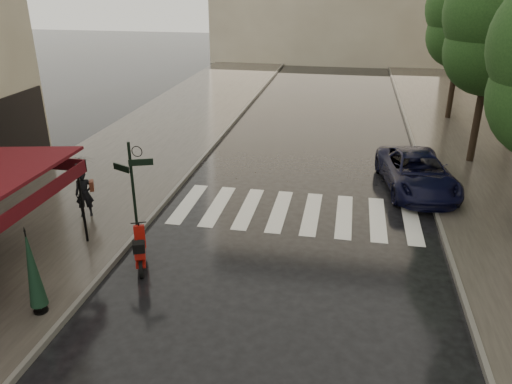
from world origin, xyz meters
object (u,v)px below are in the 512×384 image
(pedestrian_with_umbrella, at_px, (81,169))
(scooter, at_px, (140,251))
(parked_car, at_px, (417,172))
(parasol_back, at_px, (32,269))

(pedestrian_with_umbrella, relative_size, scooter, 1.59)
(scooter, bearing_deg, pedestrian_with_umbrella, 117.35)
(pedestrian_with_umbrella, distance_m, parked_car, 11.41)
(parasol_back, bearing_deg, scooter, 59.65)
(scooter, bearing_deg, parked_car, 18.99)
(scooter, xyz_separation_m, parked_car, (7.67, 6.78, 0.19))
(pedestrian_with_umbrella, bearing_deg, parked_car, -2.24)
(pedestrian_with_umbrella, relative_size, parked_car, 0.49)
(pedestrian_with_umbrella, bearing_deg, scooter, -65.24)
(pedestrian_with_umbrella, xyz_separation_m, parasol_back, (1.40, -4.77, -0.45))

